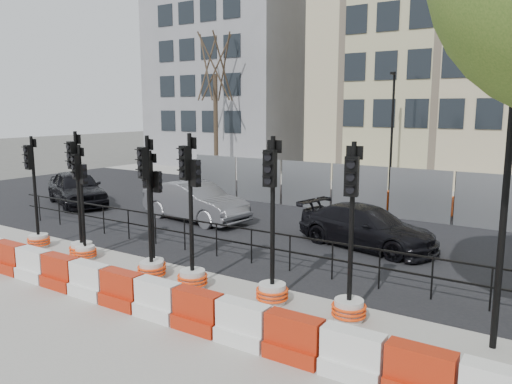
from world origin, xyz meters
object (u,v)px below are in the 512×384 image
Objects in this scene: traffic_signal_h at (349,285)px; car_a at (77,188)px; lamp_post_near at (507,169)px; traffic_signal_a at (37,225)px; car_c at (367,227)px; traffic_signal_d at (153,246)px.

traffic_signal_h is 15.56m from car_a.
traffic_signal_a is at bearing -177.86° from lamp_post_near.
traffic_signal_h is 0.74× the size of car_a.
traffic_signal_h is at bearing 6.73° from traffic_signal_a.
traffic_signal_h reaches higher than car_c.
traffic_signal_d is 5.33m from traffic_signal_h.
lamp_post_near is 3.62m from traffic_signal_h.
traffic_signal_h is at bearing -7.24° from traffic_signal_d.
traffic_signal_h is at bearing -150.78° from car_c.
traffic_signal_d is 0.66× the size of car_a.
car_a is (-14.79, 4.83, 0.02)m from traffic_signal_h.
car_c is at bearing -63.96° from car_a.
car_a is 13.15m from car_c.
traffic_signal_a is 1.07× the size of traffic_signal_d.
lamp_post_near is at bearing -127.72° from car_c.
traffic_signal_d is at bearing -93.47° from car_a.
traffic_signal_h is (10.08, 0.20, 0.04)m from traffic_signal_a.
lamp_post_near is 1.76× the size of traffic_signal_a.
lamp_post_near is 1.27× the size of car_c.
traffic_signal_h is (5.33, 0.07, -0.02)m from traffic_signal_d.
traffic_signal_d is at bearing -177.56° from lamp_post_near.
lamp_post_near is 1.88× the size of traffic_signal_d.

